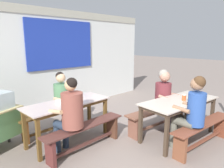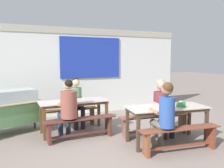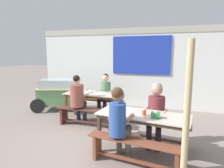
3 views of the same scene
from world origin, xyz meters
The scene contains 16 objects.
ground_plane centered at (0.00, 0.00, 0.00)m, with size 40.00×40.00×0.00m, color gray.
backdrop_wall centered at (0.01, 2.88, 1.43)m, with size 6.91×0.23×2.72m.
dining_table_far centered at (-0.67, 1.04, 0.69)m, with size 1.62×0.67×0.77m.
dining_table_near centered at (0.94, -0.37, 0.69)m, with size 1.75×0.89×0.77m.
bench_far_back centered at (-0.68, 1.55, 0.31)m, with size 1.49×0.29×0.47m.
bench_far_front centered at (-0.66, 0.53, 0.31)m, with size 1.59×0.32×0.47m.
bench_near_back centered at (1.00, 0.13, 0.32)m, with size 1.71×0.49×0.47m.
bench_near_front centered at (0.89, -0.87, 0.30)m, with size 1.65×0.44×0.47m.
food_cart centered at (-2.12, 1.58, 0.60)m, with size 1.88×1.24×1.02m.
person_left_back_turned centered at (-0.91, 0.58, 0.75)m, with size 0.50×0.55×1.33m.
person_center_facing centered at (-0.49, 1.48, 0.72)m, with size 0.41×0.53×1.27m.
person_right_near_table centered at (1.14, 0.06, 0.76)m, with size 0.46×0.55×1.30m.
person_near_front centered at (0.60, -0.77, 0.77)m, with size 0.42×0.54×1.34m.
tissue_box centered at (1.19, -0.51, 0.82)m, with size 0.15×0.11×0.13m.
condiment_jar centered at (0.98, -0.44, 0.83)m, with size 0.08×0.08×0.12m.
soup_bowl centered at (-0.80, 1.09, 0.80)m, with size 0.15×0.15×0.05m, color silver.
Camera 2 is at (-1.94, -4.20, 1.75)m, focal length 36.69 mm.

